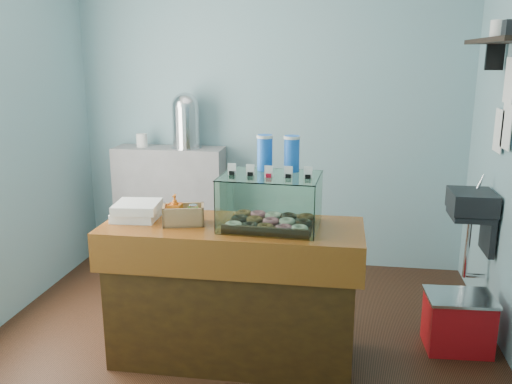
% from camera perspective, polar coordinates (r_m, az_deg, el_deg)
% --- Properties ---
extents(ground, '(3.50, 3.50, 0.00)m').
position_cam_1_polar(ground, '(3.91, -1.64, -15.03)').
color(ground, black).
rests_on(ground, ground).
extents(room_shell, '(3.54, 3.04, 2.82)m').
position_cam_1_polar(room_shell, '(3.43, -1.39, 10.76)').
color(room_shell, '#79A7B1').
rests_on(room_shell, ground).
extents(counter, '(1.60, 0.60, 0.90)m').
position_cam_1_polar(counter, '(3.48, -2.47, -10.45)').
color(counter, '#42280C').
rests_on(counter, ground).
extents(back_shelf, '(1.00, 0.32, 1.10)m').
position_cam_1_polar(back_shelf, '(5.11, -8.95, -1.45)').
color(back_shelf, gray).
rests_on(back_shelf, ground).
extents(display_case, '(0.61, 0.46, 0.54)m').
position_cam_1_polar(display_case, '(3.27, 1.71, -0.68)').
color(display_case, '#331B0F').
rests_on(display_case, counter).
extents(condiment_crate, '(0.28, 0.21, 0.19)m').
position_cam_1_polar(condiment_crate, '(3.35, -7.82, -2.29)').
color(condiment_crate, '#AA8355').
rests_on(condiment_crate, counter).
extents(pastry_boxes, '(0.30, 0.30, 0.11)m').
position_cam_1_polar(pastry_boxes, '(3.51, -12.42, -1.93)').
color(pastry_boxes, white).
rests_on(pastry_boxes, counter).
extents(coffee_urn, '(0.27, 0.27, 0.50)m').
position_cam_1_polar(coffee_urn, '(4.89, -7.40, 7.60)').
color(coffee_urn, silver).
rests_on(coffee_urn, back_shelf).
extents(red_cooler, '(0.45, 0.35, 0.38)m').
position_cam_1_polar(red_cooler, '(3.93, 20.50, -12.69)').
color(red_cooler, red).
rests_on(red_cooler, ground).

